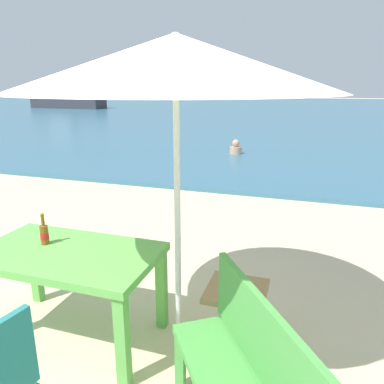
{
  "coord_description": "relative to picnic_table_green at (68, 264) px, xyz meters",
  "views": [
    {
      "loc": [
        1.21,
        -1.53,
        2.0
      ],
      "look_at": [
        -0.25,
        3.0,
        0.6
      ],
      "focal_mm": 34.48,
      "sensor_mm": 36.0,
      "label": 1
    }
  ],
  "objects": [
    {
      "name": "sea_water",
      "position": [
        0.51,
        29.36,
        -0.61
      ],
      "size": [
        120.0,
        50.0,
        0.08
      ],
      "primitive_type": "cube",
      "color": "#386B84",
      "rests_on": "ground_plane"
    },
    {
      "name": "picnic_table_green",
      "position": [
        0.0,
        0.0,
        0.0
      ],
      "size": [
        1.4,
        0.8,
        0.76
      ],
      "color": "#60B24C",
      "rests_on": "ground_plane"
    },
    {
      "name": "beer_bottle_amber",
      "position": [
        -0.24,
        0.06,
        0.2
      ],
      "size": [
        0.07,
        0.07,
        0.26
      ],
      "color": "brown",
      "rests_on": "picnic_table_green"
    },
    {
      "name": "patio_umbrella",
      "position": [
        0.87,
        0.11,
        1.47
      ],
      "size": [
        2.1,
        2.1,
        2.3
      ],
      "color": "silver",
      "rests_on": "ground_plane"
    },
    {
      "name": "side_table_wood",
      "position": [
        1.29,
        0.23,
        -0.3
      ],
      "size": [
        0.44,
        0.44,
        0.54
      ],
      "color": "#9E7A51",
      "rests_on": "ground_plane"
    },
    {
      "name": "bench_green_left",
      "position": [
        1.5,
        -0.58,
        -0.11
      ],
      "size": [
        0.98,
        1.19,
        0.95
      ],
      "color": "#4C9E47",
      "rests_on": "ground_plane"
    },
    {
      "name": "swimmer_person",
      "position": [
        -0.3,
        8.15,
        -0.41
      ],
      "size": [
        0.34,
        0.34,
        0.41
      ],
      "color": "tan",
      "rests_on": "sea_water"
    },
    {
      "name": "boat_barge",
      "position": [
        -17.88,
        24.67,
        0.25
      ],
      "size": [
        6.26,
        1.71,
        2.27
      ],
      "color": "#38383F",
      "rests_on": "sea_water"
    }
  ]
}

